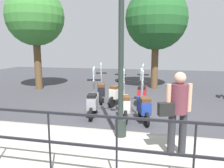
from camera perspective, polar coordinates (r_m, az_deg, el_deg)
The scene contains 13 objects.
ground_plane at distance 7.52m, azimuth 3.42°, elevation -7.17°, with size 28.00×28.00×0.00m, color #38383D.
promenade_walkway at distance 4.62m, azimuth -2.98°, elevation -17.49°, with size 2.20×20.00×0.15m.
fence_railing at distance 3.37m, azimuth -7.93°, elevation -13.07°, with size 0.04×16.03×1.07m.
lamp_post_near at distance 4.78m, azimuth 2.38°, elevation 7.35°, with size 0.26×0.90×4.16m.
pedestrian_with_bag at distance 4.23m, azimuth 16.73°, elevation -5.90°, with size 0.45×0.62×1.59m.
tree_large at distance 11.94m, azimuth -19.42°, elevation 16.15°, with size 2.87×2.87×5.10m.
tree_distant at distance 11.72m, azimuth 11.46°, elevation 16.29°, with size 3.15×3.15×5.15m.
scooter_near_0 at distance 6.46m, azimuth 8.27°, elevation -5.66°, with size 1.20×0.55×1.54m.
scooter_near_1 at distance 6.59m, azimuth 3.22°, elevation -5.25°, with size 1.21×0.52×1.54m.
scooter_near_2 at distance 6.87m, azimuth -5.01°, elevation -4.64°, with size 1.23×0.46×1.54m.
scooter_far_0 at distance 8.21m, azimuth 7.83°, elevation -2.31°, with size 1.23×0.44×1.54m.
scooter_far_1 at distance 8.21m, azimuth 1.31°, elevation -2.22°, with size 1.20×0.54×1.54m.
scooter_far_2 at distance 8.64m, azimuth -2.83°, elevation -1.62°, with size 1.21×0.52×1.54m.
Camera 1 is at (-7.11, -1.10, 2.19)m, focal length 35.00 mm.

